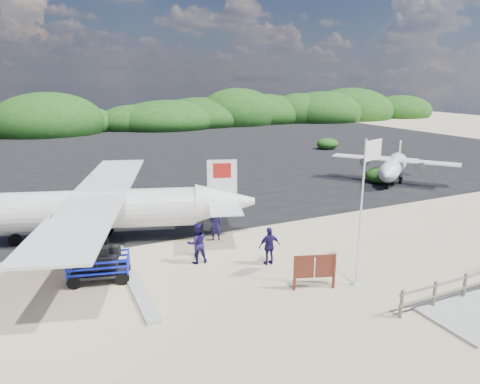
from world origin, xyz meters
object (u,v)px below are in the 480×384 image
at_px(aircraft_large, 327,161).
at_px(aircraft_small, 60,162).
at_px(signboard, 314,289).
at_px(crew_a, 216,225).
at_px(flagpole, 355,285).
at_px(crew_c, 269,246).
at_px(crew_b, 197,243).
at_px(baggage_cart, 101,281).

bearing_deg(aircraft_large, aircraft_small, -6.61).
xyz_separation_m(signboard, crew_a, (-1.45, 6.29, 0.79)).
height_order(flagpole, signboard, flagpole).
distance_m(signboard, crew_c, 2.83).
xyz_separation_m(crew_a, aircraft_large, (17.36, 14.74, -0.79)).
xyz_separation_m(crew_a, crew_b, (-1.71, -2.17, 0.11)).
distance_m(baggage_cart, signboard, 8.28).
bearing_deg(baggage_cart, aircraft_small, 103.98).
xyz_separation_m(signboard, aircraft_small, (-7.38, 31.57, 0.00)).
bearing_deg(crew_b, signboard, 130.57).
xyz_separation_m(baggage_cart, aircraft_large, (23.11, 16.93, 0.00)).
height_order(crew_a, aircraft_large, aircraft_large).
height_order(crew_b, aircraft_small, crew_b).
relative_size(crew_b, crew_c, 1.08).
relative_size(baggage_cart, aircraft_large, 0.15).
bearing_deg(crew_a, baggage_cart, 40.11).
bearing_deg(signboard, aircraft_small, 121.78).
relative_size(baggage_cart, crew_b, 1.38).
height_order(baggage_cart, signboard, signboard).
distance_m(flagpole, crew_b, 6.66).
bearing_deg(aircraft_small, crew_a, 65.81).
relative_size(flagpole, crew_b, 3.15).
height_order(crew_b, crew_c, crew_b).
distance_m(baggage_cart, crew_b, 4.13).
xyz_separation_m(aircraft_large, aircraft_small, (-23.29, 10.54, 0.00)).
bearing_deg(aircraft_large, crew_a, 58.08).
xyz_separation_m(crew_a, crew_c, (1.01, -3.62, 0.04)).
xyz_separation_m(baggage_cart, aircraft_small, (-0.18, 27.47, 0.00)).
bearing_deg(crew_b, flagpole, 139.64).
distance_m(signboard, crew_b, 5.28).
xyz_separation_m(flagpole, aircraft_small, (-9.01, 31.99, 0.00)).
relative_size(crew_c, aircraft_large, 0.10).
height_order(flagpole, crew_a, flagpole).
height_order(signboard, aircraft_large, aircraft_large).
bearing_deg(aircraft_large, crew_b, 59.30).
bearing_deg(crew_c, aircraft_large, -127.52).
height_order(crew_c, aircraft_large, aircraft_large).
bearing_deg(crew_a, signboard, 122.26).
distance_m(signboard, crew_a, 6.51).
relative_size(baggage_cart, flagpole, 0.44).
relative_size(flagpole, crew_c, 3.41).
bearing_deg(baggage_cart, signboard, -16.06).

